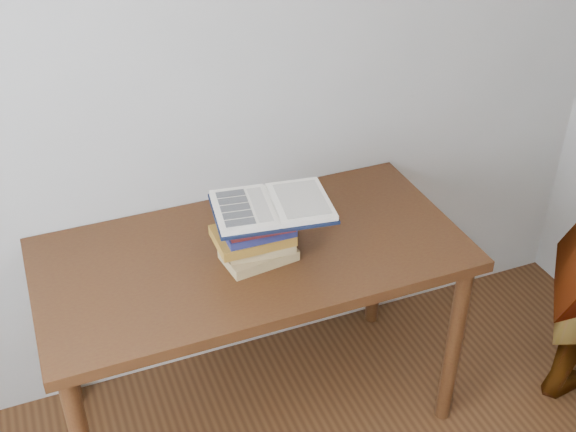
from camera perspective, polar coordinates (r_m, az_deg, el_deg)
name	(u,v)px	position (r m, az deg, el deg)	size (l,w,h in m)	color
room_shell	(468,343)	(0.91, 14.02, -9.74)	(3.54, 3.54, 2.62)	#AAA9A0
desk	(253,272)	(2.52, -2.80, -4.47)	(1.46, 0.73, 0.78)	#432810
book_stack	(257,234)	(2.37, -2.49, -1.40)	(0.26, 0.20, 0.19)	tan
open_book	(272,206)	(2.30, -1.25, 0.76)	(0.41, 0.31, 0.03)	black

